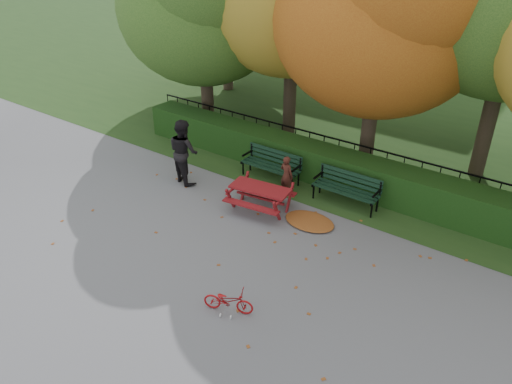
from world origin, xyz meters
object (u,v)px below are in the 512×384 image
Objects in this scene: tree_c at (393,2)px; adult at (184,151)px; bench_right at (347,186)px; bicycle at (228,300)px; child at (287,175)px; bench_left at (272,163)px; picnic_table at (260,192)px.

tree_c is 6.83m from adult.
bicycle is at bearing -90.24° from bench_right.
child is at bearing -142.10° from adult.
tree_c is 6.97× the size of child.
adult reaches higher than bench_left.
bench_left is at bearing 105.87° from picnic_table.
bench_left is at bearing 180.00° from bench_right.
bench_left is 2.56m from adult.
bench_left is 0.95m from child.
adult is at bearing 171.48° from picnic_table.
bench_right is 5.10m from bicycle.
child is 0.61× the size of adult.
bench_right is at bearing 0.00° from bench_left.
child is 3.01m from adult.
picnic_table is 1.49× the size of child.
bench_right is 1.57× the size of child.
tree_c is at bearing 96.70° from bench_right.
bicycle is (4.36, -3.53, -0.68)m from adult.
adult is (-1.98, -1.56, 0.43)m from bench_left.
picnic_table is 1.69× the size of bicycle.
tree_c is 5.31m from bench_left.
child is at bearing -31.88° from bench_left.
bicycle is (1.68, -3.48, -0.25)m from picnic_table.
bicycle is (2.38, -5.09, -0.25)m from bench_left.
child is at bearing -162.56° from bench_right.
picnic_table is 1.11m from child.
tree_c reaches higher than adult.
bench_left is 0.95× the size of adult.
bench_right is (0.27, -2.26, -4.30)m from tree_c.
adult reaches higher than bicycle.
tree_c reaches higher than picnic_table.
picnic_table is at bearing -66.54° from bench_left.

